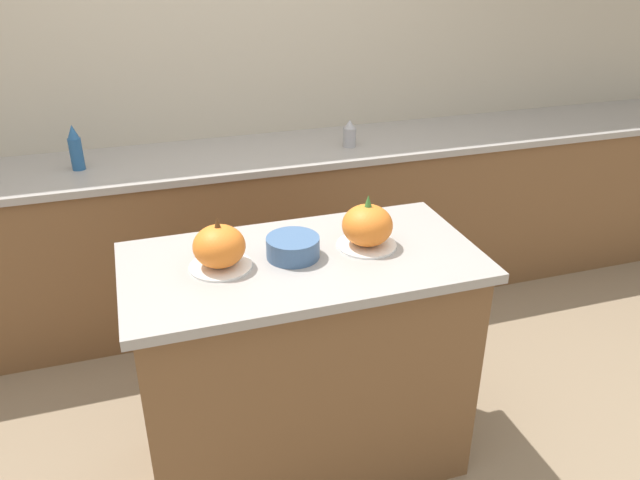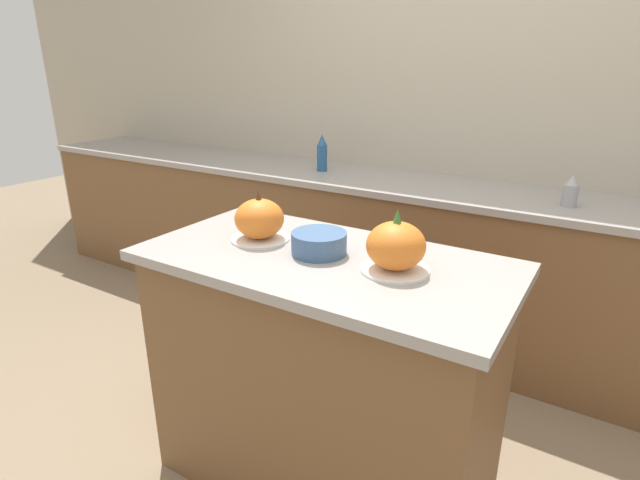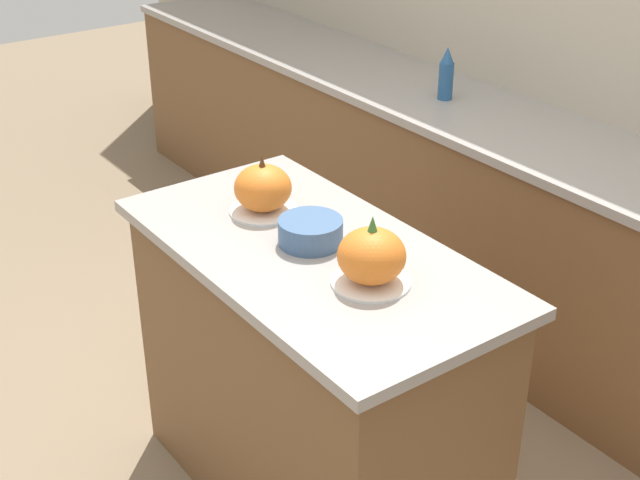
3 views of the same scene
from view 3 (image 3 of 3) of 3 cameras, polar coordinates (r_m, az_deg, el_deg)
The scene contains 6 objects.
kitchen_island at distance 2.76m, azimuth -0.53°, elevation -9.02°, with size 1.23×0.63×0.93m.
back_counter at distance 3.50m, azimuth 16.05°, elevation -1.69°, with size 6.00×0.60×0.91m.
pumpkin_cake_left at distance 2.69m, azimuth -3.67°, elevation 3.25°, with size 0.21×0.21×0.18m.
pumpkin_cake_right at distance 2.31m, azimuth 3.32°, elevation -1.12°, with size 0.21×0.21×0.20m.
bottle_tall at distance 3.74m, azimuth 8.08°, elevation 10.45°, with size 0.06×0.06×0.22m.
mixing_bowl at distance 2.52m, azimuth -0.61°, elevation 0.55°, with size 0.18×0.18×0.07m.
Camera 3 is at (1.79, -1.27, 2.13)m, focal length 50.00 mm.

